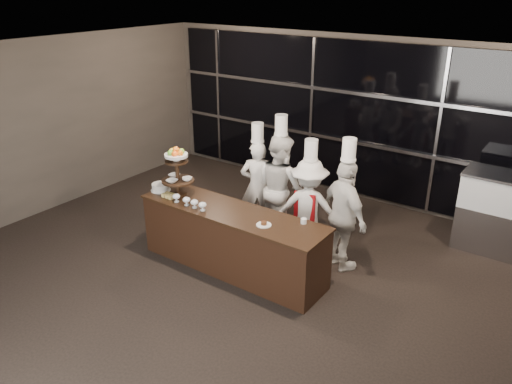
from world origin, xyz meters
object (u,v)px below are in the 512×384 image
Objects in this scene: chef_b at (280,186)px; layer_cake at (161,187)px; display_case at (511,212)px; chef_c at (308,207)px; chef_a at (258,184)px; display_stand at (177,168)px; buffet_counter at (232,240)px; chef_d at (344,215)px.

layer_cake is at bearing -136.30° from chef_b.
chef_c is (-2.45, -1.75, 0.08)m from display_case.
display_case is 3.85m from chef_a.
display_stand reaches higher than display_case.
chef_d reaches higher than buffet_counter.
display_stand is 2.49m from chef_d.
display_stand reaches higher than layer_cake.
chef_a is at bearing 176.90° from chef_b.
chef_c is at bearing 31.38° from display_stand.
display_stand is at bearing -114.10° from chef_a.
buffet_counter is at bearing -70.43° from chef_a.
layer_cake is at bearing -159.02° from chef_d.
display_stand is 0.49m from layer_cake.
display_case is 3.02m from chef_c.
display_stand is at bearing -129.50° from chef_b.
chef_d is (1.70, -0.31, 0.05)m from chef_a.
display_case is at bearing 23.15° from chef_a.
chef_a reaches higher than layer_cake.
layer_cake is at bearing -151.85° from chef_c.
chef_c reaches higher than layer_cake.
buffet_counter is 4.16m from display_case.
chef_c is 0.93× the size of chef_d.
chef_b is at bearing 43.70° from layer_cake.
chef_b reaches higher than buffet_counter.
display_stand is at bearing -148.62° from chef_c.
display_case is at bearing 26.45° from chef_b.
buffet_counter is 1.57× the size of chef_c.
chef_c is (0.65, 1.01, 0.30)m from buffet_counter.
display_case is 2.60m from chef_d.
chef_b is 1.28m from chef_d.
chef_a is 0.93× the size of chef_d.
display_case is at bearing 33.95° from display_stand.
chef_c is 0.61m from chef_d.
chef_b is (1.33, 1.27, -0.10)m from layer_cake.
display_case is at bearing 41.69° from buffet_counter.
chef_b reaches higher than layer_cake.
chef_a is at bearing 55.78° from layer_cake.
chef_a is 1.01× the size of chef_c.
chef_d reaches higher than chef_a.
chef_b is (-3.09, -1.54, 0.19)m from display_case.
buffet_counter is 9.47× the size of layer_cake.
chef_a reaches higher than display_case.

